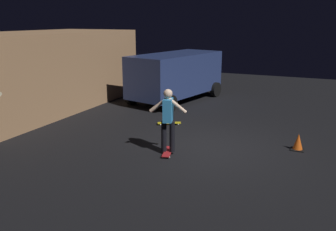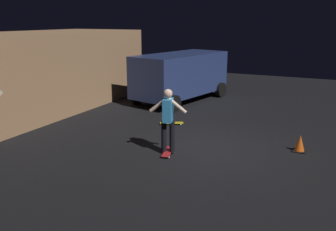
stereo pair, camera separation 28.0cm
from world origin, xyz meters
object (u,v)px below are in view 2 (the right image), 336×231
(parked_van, at_px, (181,74))
(skater, at_px, (168,116))
(traffic_cone, at_px, (300,144))
(skateboard_spare, at_px, (172,123))
(skateboard_ridden, at_px, (168,152))

(parked_van, distance_m, skater, 6.41)
(skater, relative_size, traffic_cone, 3.63)
(skateboard_spare, xyz_separation_m, traffic_cone, (-0.79, -4.16, 0.16))
(skateboard_ridden, height_order, traffic_cone, traffic_cone)
(skateboard_ridden, relative_size, skater, 0.48)
(parked_van, xyz_separation_m, skater, (-5.99, -2.27, -0.12))
(skateboard_ridden, xyz_separation_m, skateboard_spare, (2.48, 1.05, 0.00))
(parked_van, bearing_deg, skater, -159.28)
(skateboard_spare, bearing_deg, parked_van, 19.12)
(skateboard_spare, distance_m, skater, 2.86)
(skateboard_spare, bearing_deg, skateboard_ridden, -157.06)
(skater, xyz_separation_m, traffic_cone, (1.69, -3.11, -0.83))
(traffic_cone, bearing_deg, skateboard_spare, 79.26)
(parked_van, relative_size, skateboard_ridden, 6.10)
(traffic_cone, bearing_deg, skater, 118.44)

